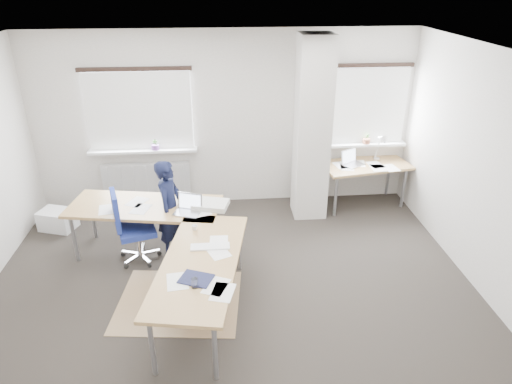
{
  "coord_description": "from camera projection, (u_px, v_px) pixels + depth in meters",
  "views": [
    {
      "loc": [
        -0.09,
        -4.5,
        3.53
      ],
      "look_at": [
        0.37,
        0.9,
        0.91
      ],
      "focal_mm": 32.0,
      "sensor_mm": 36.0,
      "label": 1
    }
  ],
  "objects": [
    {
      "name": "ground",
      "position": [
        232.0,
        292.0,
        5.58
      ],
      "size": [
        6.0,
        6.0,
        0.0
      ],
      "primitive_type": "plane",
      "color": "black",
      "rests_on": "ground"
    },
    {
      "name": "room_shell",
      "position": [
        243.0,
        144.0,
        5.24
      ],
      "size": [
        6.04,
        5.04,
        2.82
      ],
      "color": "#BBB5AA",
      "rests_on": "ground"
    },
    {
      "name": "floor_mat",
      "position": [
        179.0,
        301.0,
        5.41
      ],
      "size": [
        1.54,
        1.35,
        0.01
      ],
      "primitive_type": "cube",
      "rotation": [
        0.0,
        0.0,
        -0.11
      ],
      "color": "#92744F",
      "rests_on": "ground"
    },
    {
      "name": "white_crate",
      "position": [
        58.0,
        220.0,
        6.89
      ],
      "size": [
        0.58,
        0.49,
        0.3
      ],
      "primitive_type": "cube",
      "rotation": [
        0.0,
        0.0,
        -0.31
      ],
      "color": "white",
      "rests_on": "ground"
    },
    {
      "name": "desk_main",
      "position": [
        174.0,
        232.0,
        5.5
      ],
      "size": [
        2.4,
        2.98,
        0.96
      ],
      "rotation": [
        0.0,
        0.0,
        -0.17
      ],
      "color": "#9F7744",
      "rests_on": "ground"
    },
    {
      "name": "desk_side",
      "position": [
        365.0,
        167.0,
        7.38
      ],
      "size": [
        1.5,
        0.93,
        1.22
      ],
      "rotation": [
        0.0,
        0.0,
        0.17
      ],
      "color": "#9F7744",
      "rests_on": "ground"
    },
    {
      "name": "task_chair",
      "position": [
        135.0,
        241.0,
        6.07
      ],
      "size": [
        0.59,
        0.57,
        1.04
      ],
      "rotation": [
        0.0,
        0.0,
        0.3
      ],
      "color": "navy",
      "rests_on": "ground"
    },
    {
      "name": "person",
      "position": [
        170.0,
        208.0,
        6.08
      ],
      "size": [
        0.45,
        0.57,
        1.36
      ],
      "primitive_type": "imported",
      "rotation": [
        0.0,
        0.0,
        1.3
      ],
      "color": "black",
      "rests_on": "ground"
    }
  ]
}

